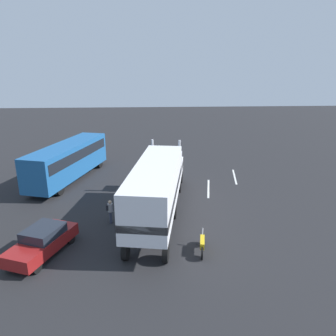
# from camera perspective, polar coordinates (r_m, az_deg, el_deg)

# --- Properties ---
(ground_plane) EXTENTS (120.00, 120.00, 0.00)m
(ground_plane) POSITION_cam_1_polar(r_m,az_deg,el_deg) (29.09, -0.15, -2.59)
(ground_plane) COLOR #232326
(lane_stripe_near) EXTENTS (4.35, 0.99, 0.01)m
(lane_stripe_near) POSITION_cam_1_polar(r_m,az_deg,el_deg) (27.84, 7.30, -3.66)
(lane_stripe_near) COLOR silver
(lane_stripe_near) RESTS_ON ground_plane
(lane_stripe_mid) EXTENTS (4.35, 0.97, 0.01)m
(lane_stripe_mid) POSITION_cam_1_polar(r_m,az_deg,el_deg) (31.24, 11.92, -1.54)
(lane_stripe_mid) COLOR silver
(lane_stripe_mid) RESTS_ON ground_plane
(semi_truck) EXTENTS (14.38, 4.91, 4.50)m
(semi_truck) POSITION_cam_1_polar(r_m,az_deg,el_deg) (21.62, -1.77, -2.70)
(semi_truck) COLOR white
(semi_truck) RESTS_ON ground_plane
(person_bystander) EXTENTS (0.34, 0.46, 1.63)m
(person_bystander) POSITION_cam_1_polar(r_m,az_deg,el_deg) (21.71, -10.40, -7.56)
(person_bystander) COLOR #2D3347
(person_bystander) RESTS_ON ground_plane
(parked_bus) EXTENTS (11.27, 5.54, 3.40)m
(parked_bus) POSITION_cam_1_polar(r_m,az_deg,el_deg) (30.60, -17.49, 1.66)
(parked_bus) COLOR #1E5999
(parked_bus) RESTS_ON ground_plane
(parked_car) EXTENTS (4.75, 3.27, 1.57)m
(parked_car) POSITION_cam_1_polar(r_m,az_deg,el_deg) (19.35, -21.67, -12.16)
(parked_car) COLOR maroon
(parked_car) RESTS_ON ground_plane
(motorcycle) EXTENTS (2.09, 0.47, 1.12)m
(motorcycle) POSITION_cam_1_polar(r_m,az_deg,el_deg) (18.52, 6.19, -13.48)
(motorcycle) COLOR black
(motorcycle) RESTS_ON ground_plane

